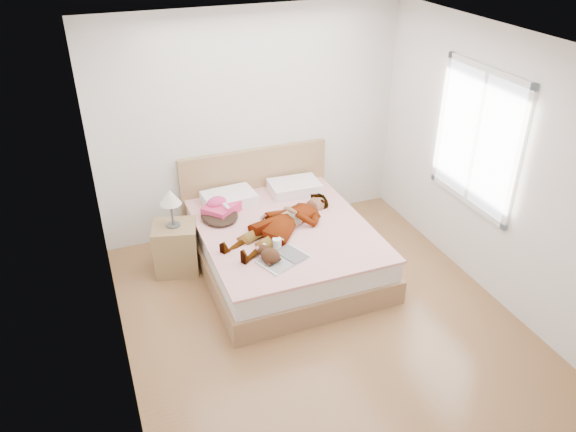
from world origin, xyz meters
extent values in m
plane|color=#4D3218|center=(0.00, 0.00, 0.00)|extent=(4.00, 4.00, 0.00)
imported|color=white|center=(-0.02, 0.94, 0.61)|extent=(1.61, 1.24, 0.21)
ellipsoid|color=black|center=(-0.59, 1.39, 0.55)|extent=(0.40, 0.49, 0.07)
cube|color=silver|center=(-0.52, 1.34, 0.68)|extent=(0.08, 0.09, 0.05)
plane|color=white|center=(0.00, 0.00, 2.60)|extent=(4.00, 4.00, 0.00)
plane|color=silver|center=(0.00, 2.00, 1.30)|extent=(3.60, 0.00, 3.60)
plane|color=silver|center=(0.00, -2.00, 1.30)|extent=(3.60, 0.00, 3.60)
plane|color=white|center=(-1.80, 0.00, 1.30)|extent=(0.00, 4.00, 4.00)
plane|color=silver|center=(1.80, 0.00, 1.30)|extent=(0.00, 4.00, 4.00)
cube|color=white|center=(1.78, 0.30, 1.50)|extent=(0.02, 1.10, 1.30)
cube|color=silver|center=(1.78, -0.28, 1.50)|extent=(0.04, 0.06, 1.42)
cube|color=silver|center=(1.78, 0.88, 1.50)|extent=(0.04, 0.06, 1.42)
cube|color=silver|center=(1.78, 0.30, 0.82)|extent=(0.04, 1.22, 0.06)
cube|color=silver|center=(1.78, 0.30, 2.18)|extent=(0.04, 1.22, 0.06)
cube|color=silver|center=(1.77, 0.30, 1.50)|extent=(0.03, 0.04, 1.30)
cube|color=brown|center=(0.00, 0.95, 0.13)|extent=(1.78, 2.08, 0.26)
cube|color=silver|center=(0.00, 0.95, 0.37)|extent=(1.70, 2.00, 0.22)
cube|color=silver|center=(0.00, 0.95, 0.49)|extent=(1.74, 2.04, 0.03)
cube|color=brown|center=(0.00, 1.96, 0.50)|extent=(1.80, 0.07, 1.00)
cube|color=white|center=(-0.40, 1.67, 0.57)|extent=(0.61, 0.44, 0.13)
cube|color=white|center=(0.40, 1.67, 0.57)|extent=(0.60, 0.43, 0.13)
cube|color=#E73F76|center=(-0.55, 1.47, 0.57)|extent=(0.48, 0.47, 0.12)
ellipsoid|color=#E73E6C|center=(-0.59, 1.50, 0.65)|extent=(0.27, 0.23, 0.11)
cube|color=white|center=(-0.23, 0.37, 0.52)|extent=(0.54, 0.46, 0.01)
cube|color=white|center=(-0.34, 0.33, 0.53)|extent=(0.33, 0.37, 0.02)
cube|color=#262626|center=(-0.12, 0.42, 0.53)|extent=(0.33, 0.37, 0.02)
cylinder|color=white|center=(-0.21, 0.61, 0.56)|extent=(0.10, 0.10, 0.10)
torus|color=white|center=(-0.17, 0.61, 0.56)|extent=(0.07, 0.02, 0.07)
cylinder|color=black|center=(-0.21, 0.61, 0.60)|extent=(0.09, 0.09, 0.00)
ellipsoid|color=black|center=(-0.36, 0.39, 0.58)|extent=(0.23, 0.25, 0.15)
ellipsoid|color=#F4DFCB|center=(-0.35, 0.37, 0.60)|extent=(0.12, 0.13, 0.07)
sphere|color=black|center=(-0.40, 0.49, 0.60)|extent=(0.11, 0.11, 0.11)
sphere|color=pink|center=(-0.45, 0.51, 0.62)|extent=(0.04, 0.04, 0.04)
sphere|color=pink|center=(-0.37, 0.54, 0.62)|extent=(0.04, 0.04, 0.04)
ellipsoid|color=black|center=(-0.40, 0.32, 0.55)|extent=(0.06, 0.08, 0.03)
ellipsoid|color=black|center=(-0.28, 0.37, 0.55)|extent=(0.06, 0.08, 0.03)
cube|color=olive|center=(-1.11, 1.33, 0.28)|extent=(0.54, 0.50, 0.56)
cylinder|color=#4A4A4A|center=(-1.11, 1.33, 0.57)|extent=(0.17, 0.17, 0.02)
cylinder|color=#4E4E4E|center=(-1.11, 1.33, 0.71)|extent=(0.03, 0.03, 0.28)
cone|color=beige|center=(-1.11, 1.33, 0.90)|extent=(0.27, 0.27, 0.16)
camera|label=1|loc=(-1.81, -3.82, 3.57)|focal=35.00mm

